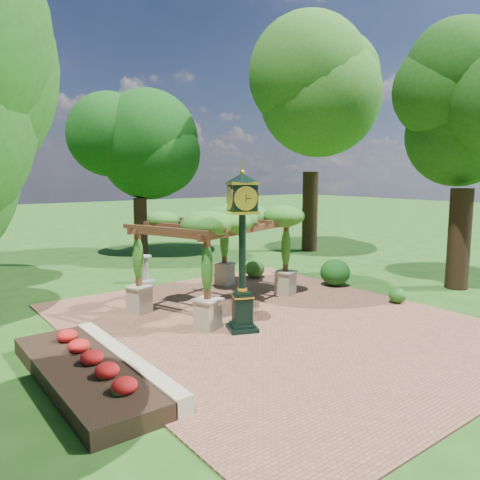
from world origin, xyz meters
TOP-DOWN VIEW (x-y plane):
  - ground at (0.00, 0.00)m, footprint 120.00×120.00m
  - brick_plaza at (0.00, 1.00)m, footprint 10.00×12.00m
  - border_wall at (-4.60, 0.50)m, footprint 0.35×5.00m
  - flower_bed at (-5.50, 0.50)m, footprint 1.50×5.00m
  - pedestal_clock at (-1.08, 0.99)m, footprint 1.09×1.09m
  - pergola at (-0.10, 3.57)m, footprint 5.74×4.54m
  - sundial at (-0.64, 7.72)m, footprint 0.68×0.68m
  - shrub_front at (4.51, 0.05)m, footprint 0.71×0.71m
  - shrub_mid at (4.73, 2.87)m, footprint 1.39×1.39m
  - shrub_back at (3.19, 5.71)m, footprint 1.02×1.02m
  - tree_north at (1.83, 13.18)m, footprint 4.55×4.55m
  - tree_east_far at (9.88, 9.23)m, footprint 5.48×5.48m
  - tree_east_near at (8.08, -0.01)m, footprint 4.40×4.40m

SIDE VIEW (x-z plane):
  - ground at x=0.00m, z-range 0.00..0.00m
  - brick_plaza at x=0.00m, z-range 0.00..0.04m
  - flower_bed at x=-5.50m, z-range 0.00..0.36m
  - border_wall at x=-4.60m, z-range 0.00..0.40m
  - shrub_front at x=4.51m, z-range 0.04..0.53m
  - shrub_back at x=3.19m, z-range 0.04..0.74m
  - sundial at x=-0.64m, z-range -0.06..0.99m
  - shrub_mid at x=4.73m, z-range 0.04..1.03m
  - pedestal_clock at x=-1.08m, z-range 0.42..4.65m
  - pergola at x=-0.10m, z-range 1.02..4.17m
  - tree_north at x=1.83m, z-range 1.42..9.03m
  - tree_east_near at x=8.08m, z-range 1.73..11.14m
  - tree_east_far at x=9.88m, z-range 2.06..13.07m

